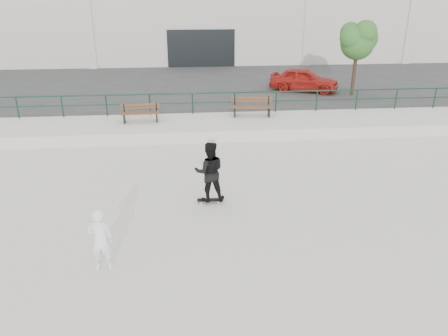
{
  "coord_description": "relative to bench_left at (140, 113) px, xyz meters",
  "views": [
    {
      "loc": [
        -1.38,
        -9.44,
        6.16
      ],
      "look_at": [
        -0.32,
        2.0,
        1.35
      ],
      "focal_mm": 35.0,
      "sensor_mm": 36.0,
      "label": 1
    }
  ],
  "objects": [
    {
      "name": "bench_right",
      "position": [
        5.11,
        0.48,
        0.04
      ],
      "size": [
        1.96,
        0.73,
        0.88
      ],
      "rotation": [
        0.0,
        0.0,
        -0.1
      ],
      "color": "#572F1E",
      "rests_on": "ledge"
    },
    {
      "name": "commercial_building",
      "position": [
        3.36,
        22.2,
        3.68
      ],
      "size": [
        44.2,
        16.33,
        8.0
      ],
      "color": "beige",
      "rests_on": "ground"
    },
    {
      "name": "bench_left",
      "position": [
        0.0,
        0.0,
        0.0
      ],
      "size": [
        1.74,
        0.58,
        0.79
      ],
      "rotation": [
        0.0,
        0.0,
        0.04
      ],
      "color": "#572F1E",
      "rests_on": "ledge"
    },
    {
      "name": "ledge",
      "position": [
        3.36,
        -0.29,
        -0.64
      ],
      "size": [
        30.0,
        3.0,
        0.5
      ],
      "primitive_type": "cube",
      "color": "silver",
      "rests_on": "ground"
    },
    {
      "name": "skateboard",
      "position": [
        2.66,
        -7.26,
        -0.82
      ],
      "size": [
        0.79,
        0.24,
        0.09
      ],
      "rotation": [
        0.0,
        0.0,
        -0.04
      ],
      "color": "black",
      "rests_on": "ground"
    },
    {
      "name": "railing",
      "position": [
        3.36,
        1.01,
        0.35
      ],
      "size": [
        28.0,
        0.06,
        1.03
      ],
      "color": "#133623",
      "rests_on": "ledge"
    },
    {
      "name": "tree",
      "position": [
        11.39,
        4.23,
        2.63
      ],
      "size": [
        2.27,
        2.02,
        4.03
      ],
      "color": "#433121",
      "rests_on": "parking_strip"
    },
    {
      "name": "red_car",
      "position": [
        8.9,
        5.38,
        0.27
      ],
      "size": [
        4.2,
        3.0,
        1.33
      ],
      "primitive_type": "imported",
      "rotation": [
        0.0,
        0.0,
        1.16
      ],
      "color": "#A61B14",
      "rests_on": "parking_strip"
    },
    {
      "name": "ground",
      "position": [
        3.36,
        -9.79,
        -0.89
      ],
      "size": [
        120.0,
        120.0,
        0.0
      ],
      "primitive_type": "plane",
      "color": "beige",
      "rests_on": "ground"
    },
    {
      "name": "seated_skater",
      "position": [
        -0.04,
        -10.42,
        -0.11
      ],
      "size": [
        0.59,
        0.39,
        1.57
      ],
      "primitive_type": "imported",
      "rotation": [
        0.0,
        0.0,
        3.17
      ],
      "color": "white",
      "rests_on": "ground"
    },
    {
      "name": "standing_skater",
      "position": [
        2.66,
        -7.26,
        0.14
      ],
      "size": [
        0.91,
        0.71,
        1.87
      ],
      "primitive_type": "imported",
      "rotation": [
        0.0,
        0.0,
        3.14
      ],
      "color": "black",
      "rests_on": "skateboard"
    },
    {
      "name": "parking_strip",
      "position": [
        3.36,
        8.21,
        -0.64
      ],
      "size": [
        60.0,
        14.0,
        0.5
      ],
      "primitive_type": "cube",
      "color": "#333333",
      "rests_on": "ground"
    }
  ]
}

